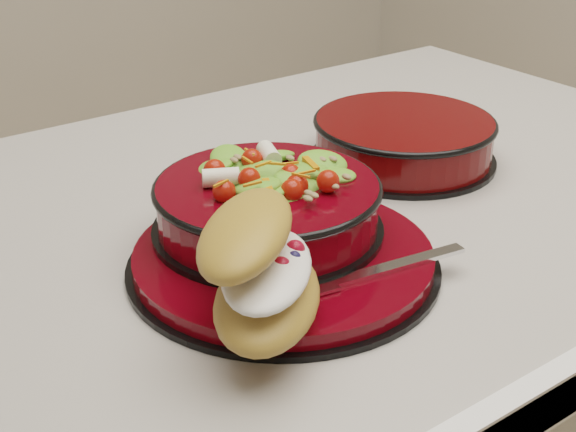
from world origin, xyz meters
TOP-DOWN VIEW (x-y plane):
  - dinner_plate at (-0.06, -0.11)m, footprint 0.29×0.29m
  - salad_bowl at (-0.05, -0.08)m, footprint 0.22×0.22m
  - croissant at (-0.13, -0.19)m, footprint 0.16×0.18m
  - fork at (-0.02, -0.19)m, footprint 0.18×0.04m
  - extra_bowl at (0.21, 0.01)m, footprint 0.22×0.22m

SIDE VIEW (x-z plane):
  - dinner_plate at x=-0.06m, z-range 0.90..0.92m
  - fork at x=-0.02m, z-range 0.92..0.92m
  - extra_bowl at x=0.21m, z-range 0.90..0.96m
  - salad_bowl at x=-0.05m, z-range 0.91..1.00m
  - croissant at x=-0.13m, z-range 0.92..1.01m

